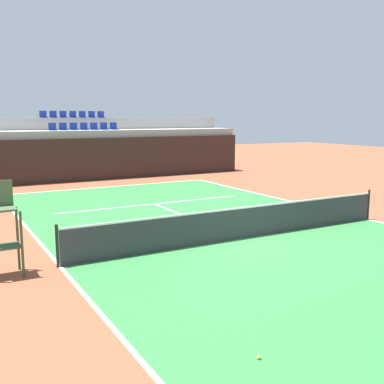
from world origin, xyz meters
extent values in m
plane|color=brown|center=(0.00, 0.00, 0.00)|extent=(80.00, 80.00, 0.00)
cube|color=#2D7238|center=(0.00, 0.00, 0.01)|extent=(11.00, 24.00, 0.01)
cube|color=white|center=(0.00, 11.95, 0.01)|extent=(11.00, 0.10, 0.00)
cube|color=white|center=(-5.45, 0.00, 0.01)|extent=(0.10, 24.00, 0.00)
cube|color=white|center=(5.45, 0.00, 0.01)|extent=(0.10, 24.00, 0.00)
cube|color=white|center=(0.00, 6.40, 0.01)|extent=(8.26, 0.10, 0.00)
cube|color=white|center=(0.00, 3.20, 0.01)|extent=(0.10, 6.40, 0.00)
cube|color=black|center=(0.00, 14.91, 1.22)|extent=(19.70, 0.30, 2.45)
cube|color=#9E9E99|center=(0.00, 16.26, 1.44)|extent=(19.70, 2.40, 2.87)
cube|color=#9E9E99|center=(0.00, 18.66, 1.79)|extent=(19.70, 2.40, 3.59)
cube|color=navy|center=(-1.86, 16.26, 2.89)|extent=(0.44, 0.44, 0.04)
cube|color=navy|center=(-1.86, 16.46, 3.11)|extent=(0.44, 0.04, 0.40)
cube|color=navy|center=(-1.24, 16.26, 2.89)|extent=(0.44, 0.44, 0.04)
cube|color=navy|center=(-1.24, 16.46, 3.11)|extent=(0.44, 0.04, 0.40)
cube|color=navy|center=(-0.62, 16.26, 2.89)|extent=(0.44, 0.44, 0.04)
cube|color=navy|center=(-0.62, 16.46, 3.11)|extent=(0.44, 0.04, 0.40)
cube|color=navy|center=(0.00, 16.26, 2.89)|extent=(0.44, 0.44, 0.04)
cube|color=navy|center=(0.00, 16.46, 3.11)|extent=(0.44, 0.04, 0.40)
cube|color=navy|center=(0.62, 16.26, 2.89)|extent=(0.44, 0.44, 0.04)
cube|color=navy|center=(0.62, 16.46, 3.11)|extent=(0.44, 0.04, 0.40)
cube|color=navy|center=(1.24, 16.26, 2.89)|extent=(0.44, 0.44, 0.04)
cube|color=navy|center=(1.24, 16.46, 3.11)|extent=(0.44, 0.04, 0.40)
cube|color=navy|center=(1.86, 16.26, 2.89)|extent=(0.44, 0.44, 0.04)
cube|color=navy|center=(1.86, 16.46, 3.11)|extent=(0.44, 0.04, 0.40)
cube|color=navy|center=(-1.86, 18.66, 3.61)|extent=(0.44, 0.44, 0.04)
cube|color=navy|center=(-1.86, 18.86, 3.83)|extent=(0.44, 0.04, 0.40)
cube|color=navy|center=(-1.24, 18.66, 3.61)|extent=(0.44, 0.44, 0.04)
cube|color=navy|center=(-1.24, 18.86, 3.83)|extent=(0.44, 0.04, 0.40)
cube|color=navy|center=(-0.62, 18.66, 3.61)|extent=(0.44, 0.44, 0.04)
cube|color=navy|center=(-0.62, 18.86, 3.83)|extent=(0.44, 0.04, 0.40)
cube|color=navy|center=(0.00, 18.66, 3.61)|extent=(0.44, 0.44, 0.04)
cube|color=navy|center=(0.00, 18.86, 3.83)|extent=(0.44, 0.04, 0.40)
cube|color=navy|center=(0.62, 18.66, 3.61)|extent=(0.44, 0.44, 0.04)
cube|color=navy|center=(0.62, 18.86, 3.83)|extent=(0.44, 0.04, 0.40)
cube|color=navy|center=(1.24, 18.66, 3.61)|extent=(0.44, 0.44, 0.04)
cube|color=navy|center=(1.24, 18.86, 3.83)|extent=(0.44, 0.04, 0.40)
cube|color=navy|center=(1.86, 18.66, 3.61)|extent=(0.44, 0.44, 0.04)
cube|color=navy|center=(1.86, 18.86, 3.83)|extent=(0.44, 0.04, 0.40)
cylinder|color=black|center=(-5.50, 0.00, 0.55)|extent=(0.08, 0.08, 1.07)
cylinder|color=black|center=(5.50, 0.00, 0.55)|extent=(0.08, 0.08, 1.07)
cube|color=#333338|center=(0.00, 0.00, 0.47)|extent=(10.90, 0.02, 0.92)
cube|color=white|center=(0.00, 0.00, 0.96)|extent=(10.90, 0.04, 0.05)
cylinder|color=#334C2D|center=(-6.35, -0.30, 0.78)|extent=(0.06, 0.06, 1.55)
cylinder|color=#334C2D|center=(-6.35, 0.30, 0.78)|extent=(0.06, 0.06, 1.55)
cube|color=#334C2D|center=(-6.70, 0.00, 0.70)|extent=(0.70, 0.60, 0.04)
cube|color=#3F5938|center=(-6.70, 0.00, 1.57)|extent=(0.60, 0.60, 0.05)
sphere|color=#CCE033|center=(-3.87, -5.87, 0.04)|extent=(0.07, 0.07, 0.07)
camera|label=1|loc=(-7.91, -11.02, 3.64)|focal=43.01mm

